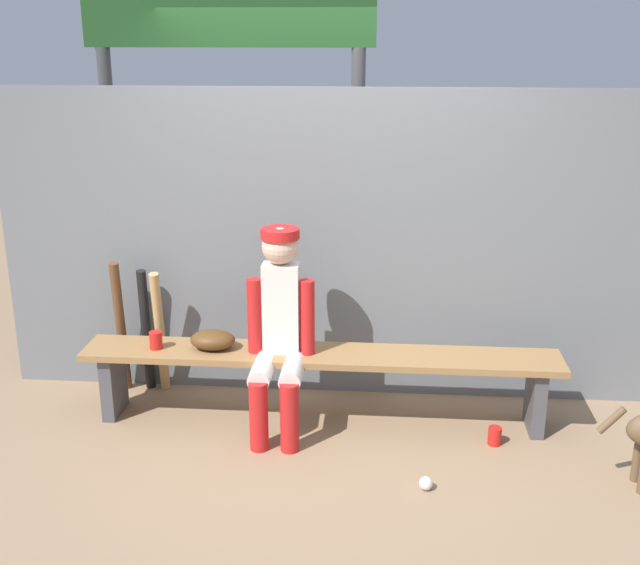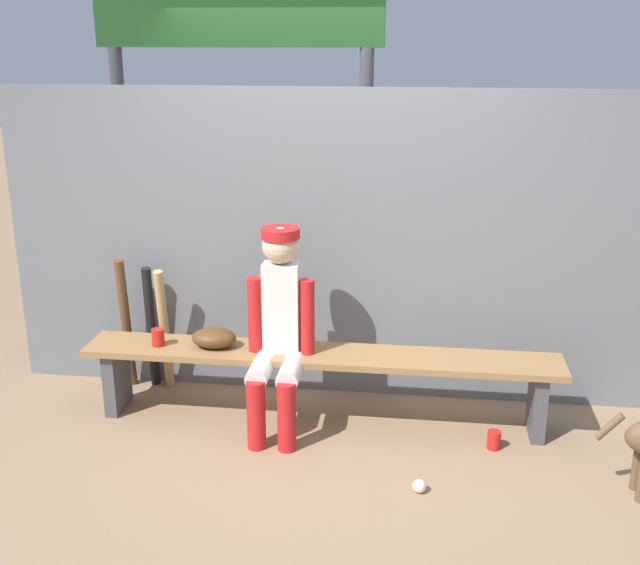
# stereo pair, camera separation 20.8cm
# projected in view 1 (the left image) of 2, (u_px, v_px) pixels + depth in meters

# --- Properties ---
(ground_plane) EXTENTS (30.00, 30.00, 0.00)m
(ground_plane) POSITION_uv_depth(u_px,v_px,m) (320.00, 420.00, 4.92)
(ground_plane) COLOR #937556
(chainlink_fence) EXTENTS (4.30, 0.03, 2.02)m
(chainlink_fence) POSITION_uv_depth(u_px,v_px,m) (326.00, 247.00, 5.04)
(chainlink_fence) COLOR slate
(chainlink_fence) RESTS_ON ground_plane
(dugout_bench) EXTENTS (2.94, 0.36, 0.46)m
(dugout_bench) POSITION_uv_depth(u_px,v_px,m) (320.00, 366.00, 4.80)
(dugout_bench) COLOR olive
(dugout_bench) RESTS_ON ground_plane
(player_seated) EXTENTS (0.41, 0.55, 1.24)m
(player_seated) POSITION_uv_depth(u_px,v_px,m) (279.00, 326.00, 4.63)
(player_seated) COLOR silver
(player_seated) RESTS_ON ground_plane
(baseball_glove) EXTENTS (0.28, 0.20, 0.12)m
(baseball_glove) POSITION_uv_depth(u_px,v_px,m) (213.00, 340.00, 4.81)
(baseball_glove) COLOR #593819
(baseball_glove) RESTS_ON dugout_bench
(bat_wood_tan) EXTENTS (0.09, 0.23, 0.88)m
(bat_wood_tan) POSITION_uv_depth(u_px,v_px,m) (160.00, 333.00, 5.16)
(bat_wood_tan) COLOR tan
(bat_wood_tan) RESTS_ON ground_plane
(bat_aluminum_black) EXTENTS (0.09, 0.16, 0.87)m
(bat_aluminum_black) POSITION_uv_depth(u_px,v_px,m) (146.00, 330.00, 5.22)
(bat_aluminum_black) COLOR black
(bat_aluminum_black) RESTS_ON ground_plane
(bat_wood_dark) EXTENTS (0.09, 0.19, 0.93)m
(bat_wood_dark) POSITION_uv_depth(u_px,v_px,m) (121.00, 327.00, 5.18)
(bat_wood_dark) COLOR brown
(bat_wood_dark) RESTS_ON ground_plane
(baseball) EXTENTS (0.07, 0.07, 0.07)m
(baseball) POSITION_uv_depth(u_px,v_px,m) (426.00, 483.00, 4.16)
(baseball) COLOR white
(baseball) RESTS_ON ground_plane
(cup_on_ground) EXTENTS (0.08, 0.08, 0.11)m
(cup_on_ground) POSITION_uv_depth(u_px,v_px,m) (495.00, 436.00, 4.62)
(cup_on_ground) COLOR red
(cup_on_ground) RESTS_ON ground_plane
(cup_on_bench) EXTENTS (0.08, 0.08, 0.11)m
(cup_on_bench) POSITION_uv_depth(u_px,v_px,m) (156.00, 340.00, 4.82)
(cup_on_bench) COLOR red
(cup_on_bench) RESTS_ON dugout_bench
(scoreboard) EXTENTS (2.34, 0.27, 3.25)m
(scoreboard) POSITION_uv_depth(u_px,v_px,m) (238.00, 40.00, 5.46)
(scoreboard) COLOR #3F3F42
(scoreboard) RESTS_ON ground_plane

